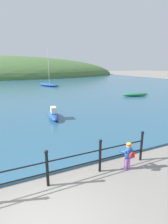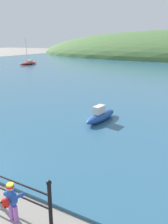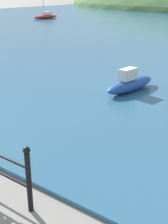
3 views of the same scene
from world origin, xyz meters
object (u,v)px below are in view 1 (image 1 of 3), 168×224
at_px(child_in_coat, 128,154).
at_px(boat_twin_mast, 53,115).
at_px(boat_mid_harbor, 49,84).
at_px(boat_green_fishing, 135,94).

xyz_separation_m(child_in_coat, boat_twin_mast, (-0.86, 6.89, -0.24)).
height_order(boat_mid_harbor, boat_twin_mast, boat_mid_harbor).
bearing_deg(boat_mid_harbor, boat_green_fishing, -65.60).
relative_size(boat_mid_harbor, boat_twin_mast, 2.48).
height_order(child_in_coat, boat_mid_harbor, boat_mid_harbor).
bearing_deg(boat_green_fishing, boat_mid_harbor, 114.40).
height_order(boat_mid_harbor, boat_green_fishing, boat_mid_harbor).
height_order(boat_green_fishing, boat_twin_mast, boat_twin_mast).
xyz_separation_m(boat_mid_harbor, boat_green_fishing, (6.73, -14.85, -0.05)).
height_order(child_in_coat, boat_twin_mast, child_in_coat).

